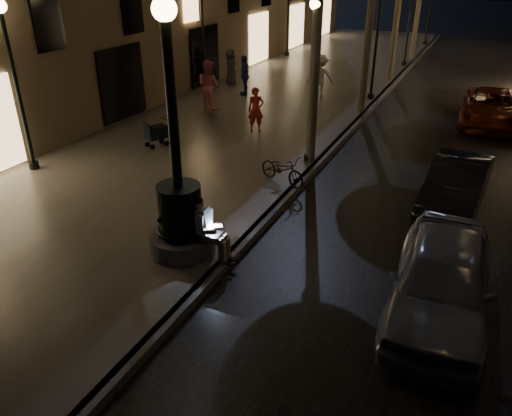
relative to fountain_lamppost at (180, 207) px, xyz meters
The scene contains 22 objects.
ground 13.09m from the fountain_lamppost, 85.60° to the left, with size 120.00×120.00×0.00m, color black.
cobble_lane 13.65m from the fountain_lamppost, 72.90° to the left, with size 6.00×45.00×0.02m, color black.
promenade 13.39m from the fountain_lamppost, 102.99° to the left, with size 8.00×45.00×0.20m, color #625D56.
curb_strip 13.09m from the fountain_lamppost, 85.60° to the left, with size 0.25×45.00×0.20m, color #59595B.
fountain_lamppost is the anchor object (origin of this frame).
seated_man_laptop 0.68m from the fountain_lamppost, ahead, with size 0.98×0.33×1.35m.
lamp_curb_a 6.37m from the fountain_lamppost, 83.35° to the left, with size 0.36×0.36×4.81m.
lamp_curb_b 14.16m from the fountain_lamppost, 87.14° to the left, with size 0.36×0.36×4.81m.
lamp_curb_c 22.10m from the fountain_lamppost, 88.18° to the left, with size 0.36×0.36×4.81m.
lamp_left_a 7.00m from the fountain_lamppost, 162.65° to the left, with size 0.36×0.36×4.81m.
lamp_left_b 13.75m from the fountain_lamppost, 118.07° to the left, with size 0.36×0.36×4.81m.
lamp_left_c 23.00m from the fountain_lamppost, 106.22° to the left, with size 0.36×0.36×4.81m.
stroller 6.60m from the fountain_lamppost, 129.72° to the left, with size 0.63×0.93×0.96m.
car_front 5.20m from the fountain_lamppost, ahead, with size 1.68×4.19×1.43m, color #B3B5BB.
car_second 7.12m from the fountain_lamppost, 45.21° to the left, with size 1.31×3.74×1.23m, color black.
car_third 14.10m from the fountain_lamppost, 66.91° to the left, with size 2.09×4.54×1.26m, color maroon.
pedestrian_red 8.09m from the fountain_lamppost, 103.83° to the left, with size 0.57×0.37×1.55m, color red.
pedestrian_pink 10.75m from the fountain_lamppost, 116.70° to the left, with size 0.94×0.73×1.94m, color pink.
pedestrian_white 13.28m from the fountain_lamppost, 95.95° to the left, with size 1.18×0.68×1.83m, color silver.
pedestrian_blue 13.14m from the fountain_lamppost, 110.36° to the left, with size 1.00×0.42×1.71m, color #26448C.
pedestrian_dark 15.01m from the fountain_lamppost, 113.56° to the left, with size 0.80×0.52×1.64m, color #323237.
bicycle 4.21m from the fountain_lamppost, 81.72° to the left, with size 0.53×1.53×0.80m, color black.
Camera 1 is at (4.25, -5.57, 5.85)m, focal length 35.00 mm.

